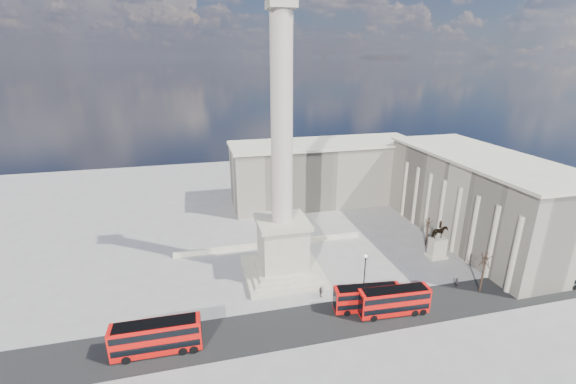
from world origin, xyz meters
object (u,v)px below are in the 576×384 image
at_px(pedestrian_crossing, 321,292).
at_px(red_bus_c, 394,301).
at_px(red_bus_b, 367,298).
at_px(red_bus_a, 157,337).
at_px(red_bus_d, 557,277).
at_px(nelsons_column, 282,209).
at_px(pedestrian_standing, 456,282).
at_px(pedestrian_walking, 375,294).
at_px(victorian_lamp, 365,270).
at_px(equestrian_statue, 438,245).

bearing_deg(pedestrian_crossing, red_bus_c, -137.08).
bearing_deg(pedestrian_crossing, red_bus_b, -141.29).
xyz_separation_m(red_bus_a, red_bus_d, (65.79, -0.38, -0.21)).
distance_m(nelsons_column, pedestrian_standing, 33.12).
height_order(red_bus_d, pedestrian_walking, red_bus_d).
distance_m(red_bus_b, pedestrian_walking, 3.81).
relative_size(victorian_lamp, pedestrian_walking, 4.24).
distance_m(red_bus_b, victorian_lamp, 5.69).
distance_m(red_bus_c, pedestrian_crossing, 11.99).
xyz_separation_m(equestrian_statue, pedestrian_crossing, (-26.99, -7.49, -1.81)).
relative_size(red_bus_a, pedestrian_crossing, 6.41).
xyz_separation_m(red_bus_c, pedestrian_standing, (14.50, 4.38, -1.56)).
bearing_deg(victorian_lamp, red_bus_c, -75.10).
height_order(victorian_lamp, equestrian_statue, equestrian_statue).
bearing_deg(red_bus_a, victorian_lamp, 12.54).
relative_size(red_bus_c, victorian_lamp, 1.61).
height_order(red_bus_d, victorian_lamp, victorian_lamp).
bearing_deg(red_bus_a, nelsons_column, 37.72).
bearing_deg(pedestrian_standing, pedestrian_crossing, -9.72).
relative_size(red_bus_c, pedestrian_crossing, 6.07).
height_order(nelsons_column, red_bus_a, nelsons_column).
distance_m(red_bus_d, pedestrian_walking, 32.13).
bearing_deg(equestrian_statue, red_bus_a, -164.63).
xyz_separation_m(equestrian_statue, pedestrian_walking, (-18.44, -10.15, -1.91)).
bearing_deg(red_bus_d, pedestrian_walking, 173.40).
distance_m(red_bus_a, red_bus_b, 31.53).
xyz_separation_m(pedestrian_walking, pedestrian_crossing, (-8.56, 2.66, 0.10)).
bearing_deg(red_bus_a, red_bus_c, 0.62).
bearing_deg(red_bus_b, victorian_lamp, 77.39).
bearing_deg(equestrian_statue, red_bus_d, -48.03).
xyz_separation_m(nelsons_column, red_bus_c, (14.09, -15.88, -10.56)).
bearing_deg(pedestrian_crossing, victorian_lamp, -101.06).
distance_m(victorian_lamp, pedestrian_walking, 4.28).
height_order(red_bus_d, equestrian_statue, equestrian_statue).
height_order(red_bus_c, victorian_lamp, victorian_lamp).
height_order(red_bus_b, victorian_lamp, victorian_lamp).
relative_size(red_bus_c, pedestrian_standing, 6.99).
xyz_separation_m(red_bus_a, pedestrian_crossing, (25.48, 6.94, -1.59)).
bearing_deg(pedestrian_crossing, pedestrian_standing, -107.13).
xyz_separation_m(red_bus_b, pedestrian_walking, (2.56, 2.45, -1.41)).
distance_m(red_bus_c, pedestrian_standing, 15.23).
bearing_deg(red_bus_b, red_bus_c, -21.85).
relative_size(nelsons_column, equestrian_statue, 6.30).
bearing_deg(red_bus_c, victorian_lamp, 108.03).
distance_m(red_bus_a, red_bus_c, 35.08).
relative_size(pedestrian_standing, pedestrian_crossing, 0.87).
height_order(red_bus_b, pedestrian_crossing, red_bus_b).
bearing_deg(nelsons_column, red_bus_b, -53.06).
distance_m(nelsons_column, pedestrian_crossing, 15.56).
relative_size(victorian_lamp, pedestrian_crossing, 3.77).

